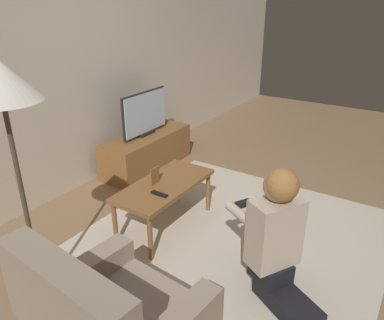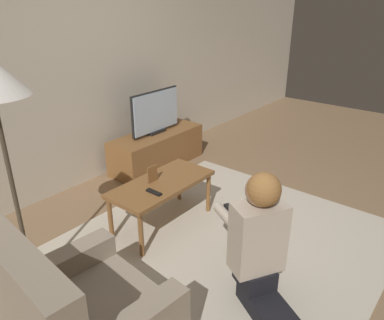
% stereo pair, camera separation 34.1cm
% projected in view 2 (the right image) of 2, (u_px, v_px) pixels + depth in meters
% --- Properties ---
extents(ground_plane, '(10.00, 10.00, 0.00)m').
position_uv_depth(ground_plane, '(223.00, 247.00, 3.14)').
color(ground_plane, '#896B4C').
extents(wall_back, '(10.00, 0.06, 2.60)m').
position_uv_depth(wall_back, '(68.00, 65.00, 3.73)').
color(wall_back, beige).
rests_on(wall_back, ground_plane).
extents(rug, '(2.60, 2.37, 0.02)m').
position_uv_depth(rug, '(223.00, 246.00, 3.14)').
color(rug, beige).
rests_on(rug, ground_plane).
extents(tv_stand, '(1.22, 0.45, 0.42)m').
position_uv_depth(tv_stand, '(157.00, 149.00, 4.57)').
color(tv_stand, brown).
rests_on(tv_stand, ground_plane).
extents(tv, '(0.74, 0.08, 0.51)m').
position_uv_depth(tv, '(155.00, 112.00, 4.39)').
color(tv, black).
rests_on(tv, tv_stand).
extents(coffee_table, '(0.96, 0.45, 0.44)m').
position_uv_depth(coffee_table, '(162.00, 187.00, 3.28)').
color(coffee_table, brown).
rests_on(coffee_table, ground_plane).
extents(person_kneeling, '(0.63, 0.84, 0.96)m').
position_uv_depth(person_kneeling, '(260.00, 240.00, 2.40)').
color(person_kneeling, black).
rests_on(person_kneeling, rug).
extents(picture_frame, '(0.11, 0.01, 0.15)m').
position_uv_depth(picture_frame, '(152.00, 174.00, 3.24)').
color(picture_frame, brown).
rests_on(picture_frame, coffee_table).
extents(remote, '(0.04, 0.15, 0.02)m').
position_uv_depth(remote, '(154.00, 192.00, 3.07)').
color(remote, black).
rests_on(remote, coffee_table).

